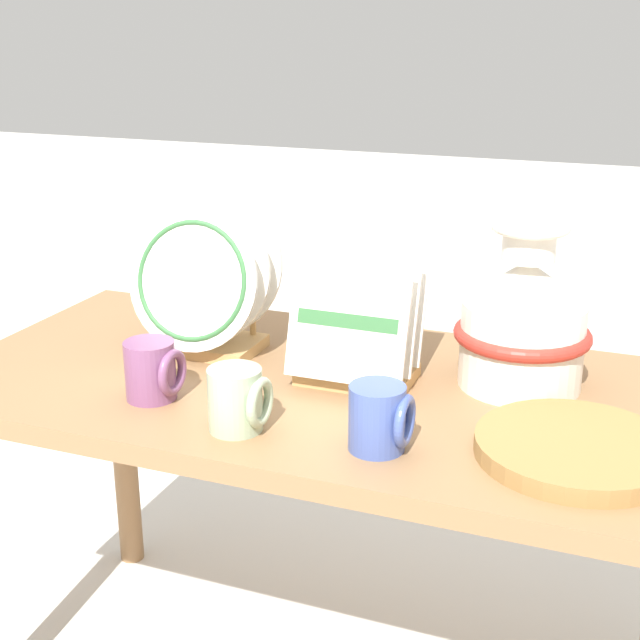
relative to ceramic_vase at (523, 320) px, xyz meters
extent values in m
cube|color=olive|center=(-0.32, -0.11, -0.13)|extent=(1.30, 0.64, 0.03)
cylinder|color=olive|center=(-0.92, 0.17, -0.47)|extent=(0.06, 0.06, 0.63)
cylinder|color=white|center=(0.00, 0.00, -0.04)|extent=(0.20, 0.20, 0.15)
cone|color=white|center=(0.00, 0.00, 0.07)|extent=(0.20, 0.20, 0.07)
cylinder|color=white|center=(0.00, 0.00, 0.13)|extent=(0.09, 0.09, 0.06)
torus|color=white|center=(0.00, 0.00, 0.16)|extent=(0.13, 0.13, 0.02)
torus|color=#B72D23|center=(0.00, 0.00, -0.03)|extent=(0.23, 0.23, 0.02)
cube|color=tan|center=(-0.57, -0.04, -0.11)|extent=(0.19, 0.13, 0.02)
cylinder|color=tan|center=(-0.63, 0.01, -0.05)|extent=(0.01, 0.01, 0.08)
cylinder|color=tan|center=(-0.50, 0.01, -0.05)|extent=(0.01, 0.01, 0.08)
cylinder|color=white|center=(-0.57, -0.09, 0.03)|extent=(0.25, 0.08, 0.24)
torus|color=#38703D|center=(-0.57, -0.10, 0.03)|extent=(0.22, 0.07, 0.21)
cylinder|color=white|center=(-0.57, -0.04, 0.03)|extent=(0.25, 0.08, 0.24)
cylinder|color=white|center=(-0.57, 0.01, 0.03)|extent=(0.25, 0.08, 0.24)
cube|color=tan|center=(-0.26, -0.08, -0.11)|extent=(0.19, 0.13, 0.02)
cylinder|color=tan|center=(-0.33, -0.03, -0.05)|extent=(0.01, 0.01, 0.08)
cylinder|color=tan|center=(-0.19, -0.03, -0.05)|extent=(0.01, 0.01, 0.08)
cube|color=white|center=(-0.26, -0.13, 0.01)|extent=(0.20, 0.06, 0.20)
cube|color=white|center=(-0.26, -0.08, 0.01)|extent=(0.20, 0.06, 0.20)
cube|color=white|center=(-0.26, -0.02, 0.01)|extent=(0.20, 0.06, 0.20)
cube|color=#38703D|center=(-0.26, -0.13, 0.01)|extent=(0.17, 0.01, 0.02)
cylinder|color=olive|center=(0.12, -0.23, -0.11)|extent=(0.29, 0.29, 0.01)
cylinder|color=olive|center=(0.12, -0.23, -0.10)|extent=(0.29, 0.29, 0.01)
cylinder|color=olive|center=(0.12, -0.23, -0.09)|extent=(0.29, 0.29, 0.01)
cylinder|color=#42569E|center=(-0.15, -0.31, -0.07)|extent=(0.08, 0.08, 0.10)
torus|color=#42569E|center=(-0.11, -0.31, -0.07)|extent=(0.01, 0.08, 0.08)
cylinder|color=#9EB28E|center=(-0.37, -0.33, -0.07)|extent=(0.08, 0.08, 0.10)
torus|color=#9EB28E|center=(-0.33, -0.33, -0.07)|extent=(0.01, 0.08, 0.08)
cylinder|color=#7A4770|center=(-0.55, -0.27, -0.07)|extent=(0.08, 0.08, 0.10)
torus|color=#7A4770|center=(-0.51, -0.27, -0.07)|extent=(0.01, 0.08, 0.08)
camera|label=1|loc=(0.19, -1.42, 0.47)|focal=50.00mm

